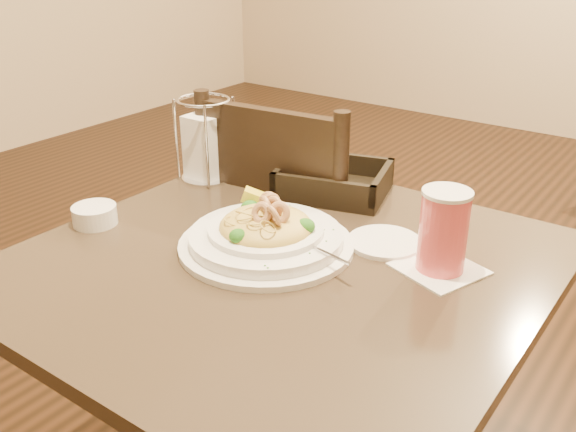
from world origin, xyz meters
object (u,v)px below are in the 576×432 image
Objects in this scene: main_table at (282,359)px; napkin_caddy at (206,145)px; drink_glass at (443,232)px; butter_ramekin at (95,215)px; pasta_bowl at (266,233)px; bread_basket at (333,184)px; side_plate at (385,242)px; dining_chair_near at (296,252)px.

napkin_caddy reaches higher than main_table.
drink_glass reaches higher than butter_ramekin.
napkin_caddy is (-0.39, 0.22, 0.31)m from main_table.
main_table is 2.45× the size of pasta_bowl.
napkin_caddy is at bearing 88.00° from butter_ramekin.
pasta_bowl reaches higher than butter_ramekin.
bread_basket is 0.53m from butter_ramekin.
main_table is at bearing -21.05° from pasta_bowl.
side_plate is at bearing -6.66° from napkin_caddy.
dining_chair_near is 6.52× the size of side_plate.
dining_chair_near is 5.44× the size of drink_glass.
pasta_bowl is 0.40m from napkin_caddy.
dining_chair_near is at bearing 44.93° from napkin_caddy.
main_table is 4.54× the size of napkin_caddy.
drink_glass is (0.25, 0.13, 0.30)m from main_table.
pasta_bowl is 1.31× the size of bread_basket.
pasta_bowl is at bearing -140.32° from side_plate.
side_plate is 0.59m from butter_ramekin.
bread_basket is at bearing 18.89° from napkin_caddy.
side_plate is (0.51, -0.06, -0.08)m from napkin_caddy.
pasta_bowl is 0.37m from butter_ramekin.
napkin_caddy is 2.21× the size of butter_ramekin.
main_table is 0.26m from pasta_bowl.
butter_ramekin is (-0.31, -0.43, -0.00)m from bread_basket.
drink_glass is 0.86× the size of napkin_caddy.
bread_basket is at bearing 150.93° from drink_glass.
main_table is at bearing -30.04° from napkin_caddy.
side_plate is (0.22, -0.16, -0.02)m from bread_basket.
pasta_bowl reaches higher than side_plate.
bread_basket is 0.27m from side_plate.
bread_basket is (0.14, -0.05, 0.24)m from dining_chair_near.
bread_basket is 1.97× the size of side_plate.
side_plate is at bearing 39.68° from pasta_bowl.
napkin_caddy reaches higher than bread_basket.
napkin_caddy reaches higher than drink_glass.
napkin_caddy is at bearing 39.31° from dining_chair_near.
side_plate is at bearing 26.92° from butter_ramekin.
side_plate is at bearing -36.38° from bread_basket.
main_table is 0.97× the size of dining_chair_near.
dining_chair_near reaches higher than main_table.
bread_basket is 0.32m from napkin_caddy.
main_table is at bearing -127.08° from side_plate.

